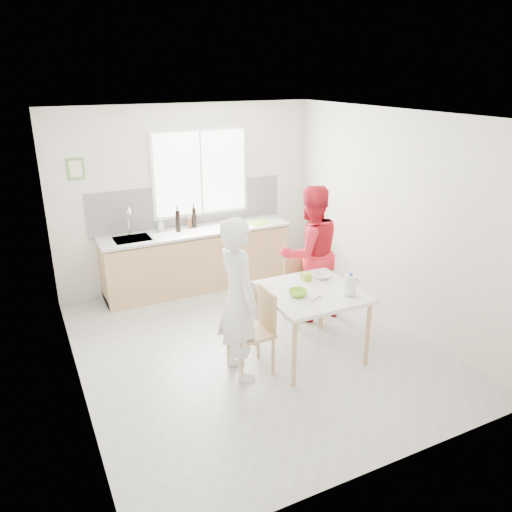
{
  "coord_description": "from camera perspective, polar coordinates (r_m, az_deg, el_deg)",
  "views": [
    {
      "loc": [
        -2.31,
        -4.75,
        3.13
      ],
      "look_at": [
        0.12,
        0.2,
        1.07
      ],
      "focal_mm": 35.0,
      "sensor_mm": 36.0,
      "label": 1
    }
  ],
  "objects": [
    {
      "name": "green_box",
      "position": [
        5.87,
        5.73,
        -2.37
      ],
      "size": [
        0.1,
        0.1,
        0.09
      ],
      "primitive_type": "cube",
      "rotation": [
        0.0,
        0.0,
        -0.01
      ],
      "color": "#98BD2B",
      "rests_on": "dining_table"
    },
    {
      "name": "chair_far",
      "position": [
        6.56,
        5.1,
        -3.54
      ],
      "size": [
        0.4,
        0.4,
        0.85
      ],
      "rotation": [
        0.0,
        0.0,
        -0.01
      ],
      "color": "tan",
      "rests_on": "ground"
    },
    {
      "name": "picture_frame",
      "position": [
        7.13,
        -19.92,
        9.35
      ],
      "size": [
        0.22,
        0.03,
        0.28
      ],
      "color": "#599342",
      "rests_on": "room_shell"
    },
    {
      "name": "bowl_green",
      "position": [
        5.47,
        4.8,
        -4.23
      ],
      "size": [
        0.21,
        0.21,
        0.07
      ],
      "primitive_type": "imported",
      "rotation": [
        0.0,
        0.0,
        -0.01
      ],
      "color": "#8BCF2F",
      "rests_on": "dining_table"
    },
    {
      "name": "backsplash",
      "position": [
        7.6,
        -7.67,
        5.79
      ],
      "size": [
        3.0,
        0.02,
        0.65
      ],
      "primitive_type": "cube",
      "color": "white",
      "rests_on": "room_shell"
    },
    {
      "name": "jar_amber",
      "position": [
        7.5,
        -7.58,
        3.81
      ],
      "size": [
        0.06,
        0.06,
        0.16
      ],
      "primitive_type": "cylinder",
      "color": "brown",
      "rests_on": "kitchen_counter"
    },
    {
      "name": "wine_bottle_a",
      "position": [
        7.33,
        -8.93,
        4.0
      ],
      "size": [
        0.07,
        0.07,
        0.32
      ],
      "primitive_type": "cylinder",
      "color": "black",
      "rests_on": "kitchen_counter"
    },
    {
      "name": "person_red",
      "position": [
        6.51,
        6.16,
        0.3
      ],
      "size": [
        0.88,
        0.69,
        1.79
      ],
      "primitive_type": "imported",
      "rotation": [
        0.0,
        0.0,
        3.13
      ],
      "color": "red",
      "rests_on": "ground"
    },
    {
      "name": "wine_bottle_b",
      "position": [
        7.51,
        -7.09,
        4.41
      ],
      "size": [
        0.07,
        0.07,
        0.3
      ],
      "primitive_type": "cylinder",
      "color": "black",
      "rests_on": "kitchen_counter"
    },
    {
      "name": "chair_left",
      "position": [
        5.46,
        0.03,
        -8.1
      ],
      "size": [
        0.44,
        0.44,
        0.94
      ],
      "rotation": [
        0.0,
        0.0,
        -1.58
      ],
      "color": "tan",
      "rests_on": "ground"
    },
    {
      "name": "person_white",
      "position": [
        5.21,
        -2.02,
        -4.95
      ],
      "size": [
        0.44,
        0.66,
        1.78
      ],
      "primitive_type": "imported",
      "rotation": [
        0.0,
        0.0,
        1.56
      ],
      "color": "white",
      "rests_on": "ground"
    },
    {
      "name": "milk_jug",
      "position": [
        5.53,
        10.74,
        -3.19
      ],
      "size": [
        0.19,
        0.13,
        0.24
      ],
      "rotation": [
        0.0,
        0.0,
        -0.01
      ],
      "color": "white",
      "rests_on": "dining_table"
    },
    {
      "name": "dining_table",
      "position": [
        5.65,
        6.27,
        -4.74
      ],
      "size": [
        1.07,
        1.07,
        0.82
      ],
      "rotation": [
        0.0,
        0.0,
        -0.01
      ],
      "color": "white",
      "rests_on": "ground"
    },
    {
      "name": "bowl_white",
      "position": [
        5.95,
        7.53,
        -2.32
      ],
      "size": [
        0.2,
        0.2,
        0.05
      ],
      "primitive_type": "imported",
      "rotation": [
        0.0,
        0.0,
        -0.01
      ],
      "color": "silver",
      "rests_on": "dining_table"
    },
    {
      "name": "soap_bottle",
      "position": [
        7.41,
        -10.85,
        3.49
      ],
      "size": [
        0.09,
        0.09,
        0.18
      ],
      "primitive_type": "imported",
      "rotation": [
        0.0,
        0.0,
        0.04
      ],
      "color": "#999999",
      "rests_on": "kitchen_counter"
    },
    {
      "name": "room_shell",
      "position": [
        5.49,
        -0.21,
        4.79
      ],
      "size": [
        4.5,
        4.5,
        4.5
      ],
      "color": "silver",
      "rests_on": "ground"
    },
    {
      "name": "ground",
      "position": [
        6.14,
        -0.19,
        -10.16
      ],
      "size": [
        4.5,
        4.5,
        0.0
      ],
      "primitive_type": "plane",
      "color": "#B7B7B2",
      "rests_on": "ground"
    },
    {
      "name": "spoon",
      "position": [
        5.41,
        6.8,
        -4.88
      ],
      "size": [
        0.16,
        0.06,
        0.01
      ],
      "primitive_type": "cylinder",
      "rotation": [
        0.0,
        1.57,
        0.34
      ],
      "color": "#A5A5AA",
      "rests_on": "dining_table"
    },
    {
      "name": "window",
      "position": [
        7.55,
        -6.35,
        9.44
      ],
      "size": [
        1.5,
        0.06,
        1.3
      ],
      "color": "white",
      "rests_on": "room_shell"
    },
    {
      "name": "kitchen_counter",
      "position": [
        7.59,
        -6.7,
        -0.61
      ],
      "size": [
        2.84,
        0.64,
        1.37
      ],
      "color": "tan",
      "rests_on": "ground"
    },
    {
      "name": "cutting_board",
      "position": [
        7.7,
        0.31,
        3.85
      ],
      "size": [
        0.4,
        0.32,
        0.01
      ],
      "primitive_type": "cube",
      "rotation": [
        0.0,
        0.0,
        0.24
      ],
      "color": "#82CA2E",
      "rests_on": "kitchen_counter"
    }
  ]
}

